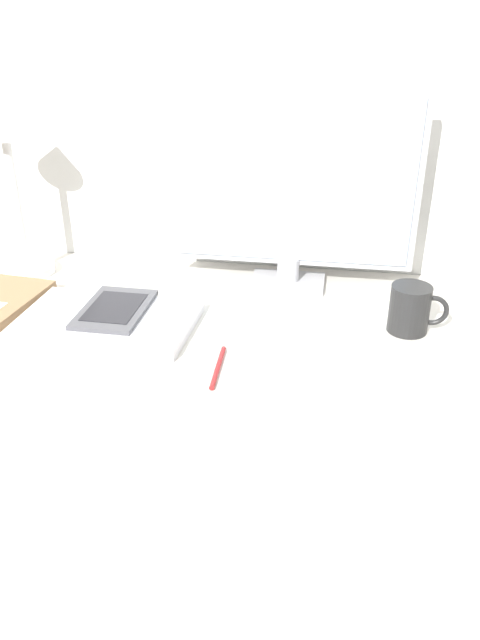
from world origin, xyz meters
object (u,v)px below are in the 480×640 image
(monitor, at_px, (291,188))
(keyboard, at_px, (391,370))
(pen, at_px, (218,367))
(coffee_mug, at_px, (411,309))
(ereader, at_px, (115,309))
(laptop, at_px, (107,321))
(desk_lamp, at_px, (11,171))

(monitor, relative_size, keyboard, 1.89)
(pen, bearing_deg, monitor, 77.54)
(pen, bearing_deg, coffee_mug, 30.74)
(coffee_mug, bearing_deg, monitor, 144.06)
(keyboard, height_order, ereader, ereader)
(keyboard, height_order, laptop, laptop)
(keyboard, height_order, coffee_mug, coffee_mug)
(keyboard, distance_m, desk_lamp, 0.92)
(keyboard, relative_size, ereader, 1.50)
(laptop, xyz_separation_m, ereader, (0.01, 0.02, 0.02))
(keyboard, height_order, pen, keyboard)
(keyboard, distance_m, pen, 0.30)
(laptop, distance_m, coffee_mug, 0.60)
(desk_lamp, height_order, coffee_mug, desk_lamp)
(coffee_mug, relative_size, pen, 0.85)
(monitor, bearing_deg, desk_lamp, -176.56)
(laptop, height_order, desk_lamp, desk_lamp)
(monitor, bearing_deg, keyboard, -58.62)
(desk_lamp, bearing_deg, laptop, -38.97)
(keyboard, bearing_deg, ereader, 168.49)
(monitor, xyz_separation_m, coffee_mug, (0.26, -0.19, -0.18))
(monitor, bearing_deg, coffee_mug, -35.94)
(ereader, relative_size, desk_lamp, 0.50)
(monitor, height_order, desk_lamp, monitor)
(keyboard, xyz_separation_m, laptop, (-0.55, 0.09, 0.00))
(monitor, distance_m, coffee_mug, 0.36)
(ereader, bearing_deg, pen, -31.33)
(ereader, bearing_deg, coffee_mug, 5.60)
(ereader, bearing_deg, laptop, -109.67)
(monitor, distance_m, keyboard, 0.47)
(laptop, height_order, coffee_mug, coffee_mug)
(laptop, xyz_separation_m, pen, (0.25, -0.12, -0.01))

